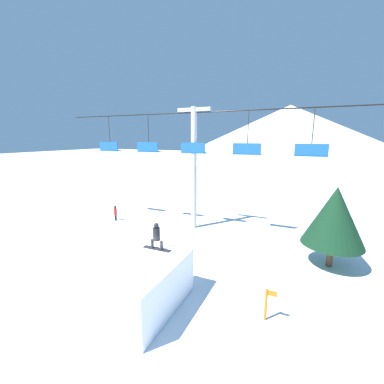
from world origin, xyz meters
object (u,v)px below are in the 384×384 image
object	(u,v)px
pine_tree_near	(335,216)
distant_skier	(115,212)
snow_ramp	(140,284)
snowboarder	(157,237)
trail_marker	(266,303)

from	to	relation	value
pine_tree_near	distant_skier	world-z (taller)	pine_tree_near
snow_ramp	distant_skier	distance (m)	11.49
snow_ramp	distant_skier	bearing A→B (deg)	135.25
pine_tree_near	distant_skier	size ratio (longest dim) A/B	3.43
snow_ramp	snowboarder	bearing A→B (deg)	90.56
snowboarder	pine_tree_near	size ratio (longest dim) A/B	0.31
snowboarder	distant_skier	size ratio (longest dim) A/B	1.06
trail_marker	distant_skier	distance (m)	14.55
snow_ramp	snowboarder	xyz separation A→B (m)	(-0.01, 1.29, 1.51)
pine_tree_near	trail_marker	world-z (taller)	pine_tree_near
snowboarder	pine_tree_near	xyz separation A→B (m)	(7.05, 5.39, 0.27)
pine_tree_near	distant_skier	bearing A→B (deg)	174.69
snowboarder	snow_ramp	bearing A→B (deg)	-89.44
trail_marker	distant_skier	world-z (taller)	trail_marker
snow_ramp	pine_tree_near	world-z (taller)	pine_tree_near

